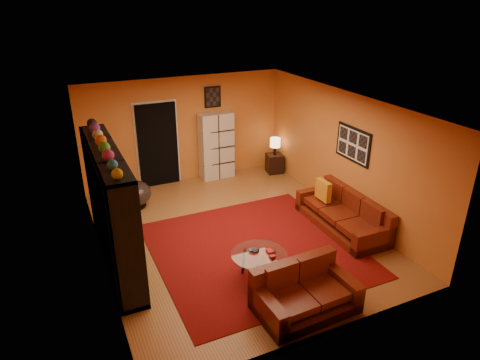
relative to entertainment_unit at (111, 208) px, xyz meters
name	(u,v)px	position (x,y,z in m)	size (l,w,h in m)	color
floor	(234,233)	(2.27, 0.00, -1.05)	(6.00, 6.00, 0.00)	brown
ceiling	(234,104)	(2.27, 0.00, 1.55)	(6.00, 6.00, 0.00)	white
wall_back	(185,130)	(2.27, 3.00, 0.25)	(6.00, 6.00, 0.00)	#C9702C
wall_front	(329,255)	(2.27, -3.00, 0.25)	(6.00, 6.00, 0.00)	#C9702C
wall_left	(95,197)	(-0.23, 0.00, 0.25)	(6.00, 6.00, 0.00)	#C9702C
wall_right	(343,154)	(4.78, 0.00, 0.25)	(6.00, 6.00, 0.00)	#C9702C
rug	(255,249)	(2.38, -0.70, -1.04)	(3.60, 3.60, 0.01)	#56090A
doorway	(158,145)	(1.57, 2.96, -0.03)	(0.95, 0.10, 2.04)	black
wall_art_right	(353,144)	(4.75, -0.30, 0.55)	(0.03, 1.00, 0.70)	black
wall_art_back	(213,97)	(3.02, 2.98, 1.00)	(0.42, 0.03, 0.52)	black
entertainment_unit	(111,208)	(0.00, 0.00, 0.00)	(0.45, 3.00, 2.10)	black
tv	(115,212)	(0.05, -0.03, -0.08)	(0.12, 0.88, 0.51)	black
sofa	(345,214)	(4.41, -0.70, -0.76)	(0.92, 2.15, 0.85)	#50140A
loveseat	(303,292)	(2.32, -2.42, -0.76)	(1.52, 0.95, 0.85)	#50140A
throw_pillow	(323,190)	(4.22, -0.16, -0.42)	(0.12, 0.42, 0.42)	orange
coffee_table	(259,256)	(2.05, -1.49, -0.63)	(0.93, 0.93, 0.46)	silver
storage_cabinet	(216,146)	(3.02, 2.80, -0.21)	(0.84, 0.38, 1.69)	silver
bowl_chair	(134,194)	(0.73, 1.97, -0.73)	(0.74, 0.74, 0.60)	black
side_table	(274,163)	(4.53, 2.45, -0.80)	(0.40, 0.40, 0.50)	black
table_lamp	(275,143)	(4.53, 2.45, -0.24)	(0.27, 0.27, 0.44)	black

